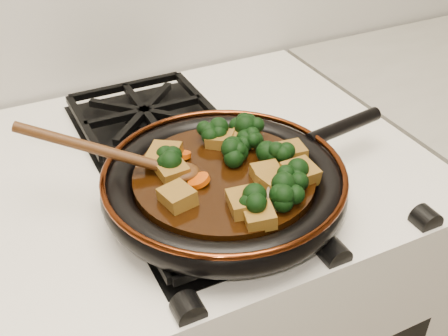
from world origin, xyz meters
name	(u,v)px	position (x,y,z in m)	size (l,w,h in m)	color
burner_grate_front	(215,208)	(0.00, 1.55, 0.91)	(0.23, 0.23, 0.03)	black
burner_grate_back	(145,116)	(0.00, 1.83, 0.91)	(0.23, 0.23, 0.03)	black
skillet	(225,183)	(0.02, 1.56, 0.94)	(0.46, 0.33, 0.05)	black
braising_sauce	(224,181)	(0.02, 1.56, 0.95)	(0.25, 0.25, 0.02)	black
tofu_cube_0	(267,175)	(0.06, 1.52, 0.97)	(0.04, 0.04, 0.02)	brown
tofu_cube_1	(245,137)	(0.08, 1.62, 0.97)	(0.04, 0.04, 0.02)	brown
tofu_cube_2	(177,197)	(-0.06, 1.53, 0.97)	(0.04, 0.04, 0.02)	brown
tofu_cube_3	(246,203)	(0.01, 1.48, 0.97)	(0.04, 0.05, 0.02)	brown
tofu_cube_4	(259,217)	(0.01, 1.45, 0.97)	(0.04, 0.04, 0.02)	brown
tofu_cube_5	(290,153)	(0.12, 1.55, 0.97)	(0.04, 0.04, 0.02)	brown
tofu_cube_6	(300,174)	(0.10, 1.51, 0.97)	(0.04, 0.04, 0.02)	brown
tofu_cube_7	(220,140)	(0.05, 1.63, 0.97)	(0.04, 0.04, 0.02)	brown
tofu_cube_8	(276,183)	(0.07, 1.50, 0.97)	(0.04, 0.04, 0.02)	brown
tofu_cube_9	(164,157)	(-0.04, 1.62, 0.97)	(0.04, 0.05, 0.02)	brown
tofu_cube_10	(172,171)	(-0.04, 1.59, 0.97)	(0.04, 0.04, 0.02)	brown
broccoli_floret_0	(213,136)	(0.04, 1.64, 0.97)	(0.06, 0.06, 0.05)	black
broccoli_floret_1	(258,205)	(0.02, 1.47, 0.97)	(0.06, 0.06, 0.05)	black
broccoli_floret_2	(249,142)	(0.08, 1.60, 0.97)	(0.06, 0.06, 0.05)	black
broccoli_floret_3	(172,163)	(-0.04, 1.60, 0.97)	(0.06, 0.06, 0.05)	black
broccoli_floret_4	(284,198)	(0.06, 1.47, 0.97)	(0.06, 0.06, 0.06)	black
broccoli_floret_5	(275,155)	(0.09, 1.55, 0.97)	(0.06, 0.06, 0.06)	black
broccoli_floret_6	(293,184)	(0.08, 1.49, 0.97)	(0.06, 0.06, 0.05)	black
broccoli_floret_7	(247,129)	(0.09, 1.63, 0.97)	(0.06, 0.06, 0.06)	black
broccoli_floret_8	(232,154)	(0.04, 1.58, 0.97)	(0.06, 0.06, 0.05)	black
carrot_coin_0	(254,208)	(0.02, 1.47, 0.96)	(0.03, 0.03, 0.01)	#C74305
carrot_coin_1	(199,181)	(-0.02, 1.56, 0.96)	(0.03, 0.03, 0.01)	#C74305
carrot_coin_2	(283,179)	(0.08, 1.51, 0.96)	(0.03, 0.03, 0.01)	#C74305
carrot_coin_3	(180,155)	(-0.02, 1.62, 0.96)	(0.03, 0.03, 0.01)	#C74305
carrot_coin_4	(172,172)	(-0.04, 1.59, 0.96)	(0.03, 0.03, 0.01)	#C74305
mushroom_slice_0	(291,171)	(0.10, 1.52, 0.97)	(0.03, 0.03, 0.01)	brown
mushroom_slice_1	(280,195)	(0.06, 1.48, 0.97)	(0.04, 0.04, 0.01)	brown
mushroom_slice_2	(268,204)	(0.04, 1.47, 0.97)	(0.03, 0.03, 0.01)	brown
wooden_spoon	(135,159)	(-0.09, 1.62, 0.98)	(0.14, 0.10, 0.22)	#46260F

